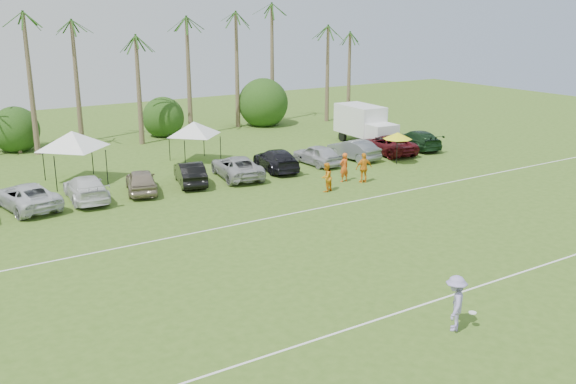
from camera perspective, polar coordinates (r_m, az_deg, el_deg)
ground at (r=22.81m, az=12.72°, el=-12.50°), size 120.00×120.00×0.00m
field_lines at (r=28.37m, az=1.20°, el=-6.22°), size 80.00×12.10×0.01m
palm_tree_4 at (r=52.97m, az=-21.42°, el=11.42°), size 2.40×2.40×8.90m
palm_tree_5 at (r=53.87m, az=-17.27°, el=12.78°), size 2.40×2.40×9.90m
palm_tree_6 at (r=55.07m, az=-13.23°, el=14.02°), size 2.40×2.40×10.90m
palm_tree_7 at (r=56.53m, az=-9.34°, el=15.13°), size 2.40×2.40×11.90m
palm_tree_8 at (r=58.80m, az=-4.65°, el=12.79°), size 2.40×2.40×8.90m
palm_tree_9 at (r=61.27m, az=-0.42°, el=13.79°), size 2.40×2.40×9.90m
palm_tree_10 at (r=64.05m, az=3.49°, el=14.63°), size 2.40×2.40×10.90m
palm_tree_11 at (r=66.47m, az=6.39°, el=15.34°), size 2.40×2.40×11.90m
bush_tree_1 at (r=54.23m, az=-23.10°, el=5.25°), size 4.00×4.00×4.00m
bush_tree_2 at (r=57.39m, az=-11.21°, el=6.75°), size 4.00×4.00×4.00m
bush_tree_3 at (r=61.70m, az=-2.50°, el=7.67°), size 4.00×4.00×4.00m
sideline_player_a at (r=41.21m, az=5.00°, el=2.20°), size 0.73×0.51×1.88m
sideline_player_b at (r=38.88m, az=3.41°, el=1.32°), size 1.06×0.95×1.79m
sideline_player_c at (r=41.09m, az=6.76°, el=2.15°), size 1.20×0.66×1.94m
box_truck at (r=52.90m, az=6.89°, el=6.02°), size 2.58×6.12×3.10m
canopy_tent_left at (r=42.59m, az=-18.68°, el=5.15°), size 4.80×4.80×3.88m
canopy_tent_right at (r=46.50m, az=-8.38°, el=6.21°), size 4.26×4.26×3.45m
market_umbrella at (r=46.16m, az=9.72°, el=4.96°), size 2.07×2.07×2.30m
frisbee_player at (r=23.07m, az=14.65°, el=-9.53°), size 1.46×1.39×1.99m
parked_car_2 at (r=38.35m, az=-22.27°, el=-0.34°), size 3.26×5.56×1.45m
parked_car_3 at (r=38.87m, az=-17.51°, el=0.33°), size 2.47×5.16×1.45m
parked_car_4 at (r=39.65m, az=-12.92°, el=0.97°), size 2.82×4.57×1.45m
parked_car_5 at (r=40.95m, az=-8.70°, el=1.68°), size 2.63×4.66×1.45m
parked_car_6 at (r=42.21m, az=-4.57°, el=2.24°), size 3.27×5.56×1.45m
parked_car_7 at (r=44.11m, az=-1.06°, el=2.90°), size 2.94×5.30×1.45m
parked_car_8 at (r=45.67m, az=2.60°, el=3.34°), size 1.88×4.33×1.45m
parked_car_9 at (r=47.59m, az=5.83°, el=3.79°), size 1.99×4.54×1.45m
parked_car_10 at (r=49.67m, az=8.79°, el=4.20°), size 2.65×5.33×1.45m
parked_car_11 at (r=51.97m, az=11.39°, el=4.59°), size 3.00×5.31×1.45m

